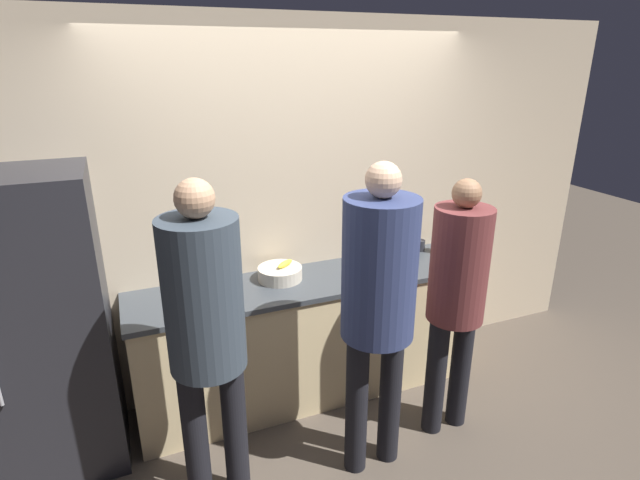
% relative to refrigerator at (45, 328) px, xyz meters
% --- Properties ---
extents(ground_plane, '(14.00, 14.00, 0.00)m').
position_rel_refrigerator_xyz_m(ground_plane, '(1.61, -0.29, -0.89)').
color(ground_plane, '#4C4238').
extents(wall_back, '(5.20, 0.06, 2.60)m').
position_rel_refrigerator_xyz_m(wall_back, '(1.61, 0.33, 0.41)').
color(wall_back, '#C6B293').
rests_on(wall_back, ground_plane).
extents(counter, '(2.43, 0.60, 0.90)m').
position_rel_refrigerator_xyz_m(counter, '(1.61, 0.05, -0.44)').
color(counter, beige).
rests_on(counter, ground_plane).
extents(refrigerator, '(0.68, 0.65, 1.79)m').
position_rel_refrigerator_xyz_m(refrigerator, '(0.00, 0.00, 0.00)').
color(refrigerator, '#232328').
rests_on(refrigerator, ground_plane).
extents(person_left, '(0.38, 0.38, 1.83)m').
position_rel_refrigerator_xyz_m(person_left, '(0.79, -0.68, 0.22)').
color(person_left, black).
rests_on(person_left, ground_plane).
extents(person_center, '(0.40, 0.40, 1.85)m').
position_rel_refrigerator_xyz_m(person_center, '(1.70, -0.75, 0.25)').
color(person_center, black).
rests_on(person_center, ground_plane).
extents(person_right, '(0.35, 0.35, 1.69)m').
position_rel_refrigerator_xyz_m(person_right, '(2.30, -0.65, 0.11)').
color(person_right, black).
rests_on(person_right, ground_plane).
extents(fruit_bowl, '(0.30, 0.30, 0.13)m').
position_rel_refrigerator_xyz_m(fruit_bowl, '(1.43, 0.11, 0.05)').
color(fruit_bowl, beige).
rests_on(fruit_bowl, counter).
extents(utensil_crock, '(0.11, 0.11, 0.25)m').
position_rel_refrigerator_xyz_m(utensil_crock, '(2.72, 0.13, 0.07)').
color(utensil_crock, '#ADA393').
rests_on(utensil_crock, counter).
extents(bottle_amber, '(0.07, 0.07, 0.17)m').
position_rel_refrigerator_xyz_m(bottle_amber, '(2.09, 0.08, 0.07)').
color(bottle_amber, brown).
rests_on(bottle_amber, counter).
extents(bottle_clear, '(0.06, 0.06, 0.18)m').
position_rel_refrigerator_xyz_m(bottle_clear, '(2.35, 0.12, 0.08)').
color(bottle_clear, silver).
rests_on(bottle_clear, counter).
extents(cup_black, '(0.08, 0.08, 0.08)m').
position_rel_refrigerator_xyz_m(cup_black, '(2.61, 0.21, 0.05)').
color(cup_black, '#28282D').
rests_on(cup_black, counter).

